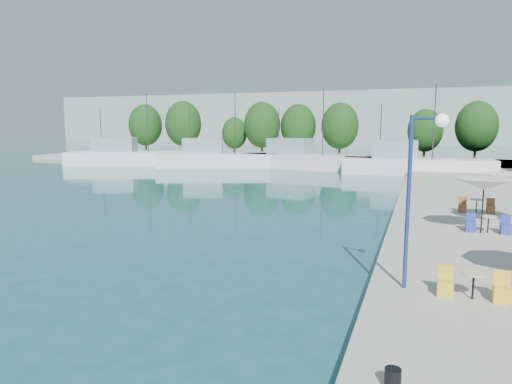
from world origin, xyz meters
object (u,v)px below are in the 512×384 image
at_px(trawler_04, 413,165).
at_px(street_lamp, 421,170).
at_px(trawler_02, 219,159).
at_px(trawler_01, 132,157).
at_px(umbrella_white, 484,184).
at_px(trawler_03, 306,160).
at_px(bollard, 393,379).

bearing_deg(trawler_04, street_lamp, -91.72).
xyz_separation_m(trawler_02, street_lamp, (24.77, -40.72, 3.02)).
height_order(trawler_01, street_lamp, trawler_01).
bearing_deg(trawler_02, umbrella_white, -71.67).
distance_m(trawler_01, trawler_03, 24.63).
xyz_separation_m(trawler_02, bollard, (24.46, -46.20, -0.27)).
xyz_separation_m(street_lamp, bollard, (-0.31, -5.48, -3.29)).
xyz_separation_m(trawler_02, trawler_04, (23.91, -0.89, 0.00)).
xyz_separation_m(trawler_03, street_lamp, (13.66, -42.72, 3.02)).
bearing_deg(trawler_04, trawler_02, 174.92).
distance_m(trawler_02, bollard, 52.28).
bearing_deg(umbrella_white, bollard, -101.87).
bearing_deg(trawler_02, trawler_04, -24.15).
bearing_deg(trawler_01, trawler_04, -23.37).
distance_m(trawler_02, street_lamp, 47.76).
bearing_deg(umbrella_white, trawler_02, 130.36).
distance_m(trawler_03, bollard, 50.02).
bearing_deg(umbrella_white, trawler_04, 96.35).
distance_m(umbrella_white, street_lamp, 8.98).
distance_m(trawler_01, trawler_04, 37.37).
height_order(trawler_02, trawler_03, same).
xyz_separation_m(trawler_02, umbrella_white, (27.40, -32.23, 1.72)).
bearing_deg(trawler_03, umbrella_white, -54.08).
distance_m(trawler_03, street_lamp, 44.96).
xyz_separation_m(trawler_02, trawler_03, (11.10, 2.00, -0.00)).
distance_m(trawler_01, trawler_02, 13.45).
relative_size(trawler_01, bollard, 47.31).
bearing_deg(trawler_04, bollard, -92.26).
xyz_separation_m(trawler_01, street_lamp, (38.21, -40.78, 3.02)).
distance_m(trawler_04, street_lamp, 39.96).
height_order(trawler_03, street_lamp, trawler_03).
distance_m(umbrella_white, bollard, 14.41).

